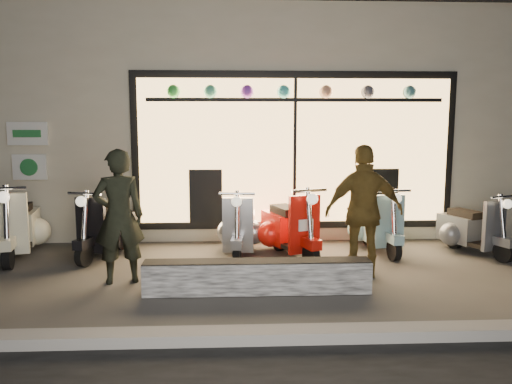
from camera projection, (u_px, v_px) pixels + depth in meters
ground at (252, 276)px, 6.64m from camera, size 40.00×40.00×0.00m
kerb at (260, 336)px, 4.66m from camera, size 40.00×0.25×0.12m
shop_building at (243, 119)px, 11.28m from camera, size 10.20×6.23×4.20m
graffiti_barrier at (257, 277)px, 5.98m from camera, size 2.71×0.28×0.40m
scooter_silver at (240, 227)px, 7.79m from camera, size 0.52×1.41×1.01m
scooter_red at (287, 227)px, 7.68m from camera, size 0.81×1.48×1.06m
scooter_black at (111, 228)px, 7.74m from camera, size 0.73×1.42×1.01m
scooter_cream at (19, 227)px, 7.66m from camera, size 0.69×1.55×1.10m
scooter_blue at (375, 224)px, 8.05m from camera, size 0.56×1.42×1.01m
scooter_grey at (467, 228)px, 7.85m from camera, size 0.75×1.29×0.94m
man at (119, 217)px, 6.28m from camera, size 0.71×0.56×1.71m
woman at (364, 212)px, 6.53m from camera, size 1.03×0.43×1.75m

